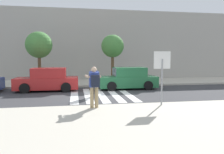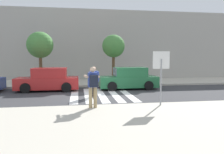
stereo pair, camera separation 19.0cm
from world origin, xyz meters
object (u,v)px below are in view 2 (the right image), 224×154
at_px(photographer_with_backpack, 93,84).
at_px(street_tree_center, 113,47).
at_px(stop_sign, 161,66).
at_px(parked_car_green, 129,79).
at_px(street_tree_west, 40,45).
at_px(parked_car_red, 48,80).
at_px(pedestrian_crossing, 94,80).

xyz_separation_m(photographer_with_backpack, street_tree_center, (2.23, 8.53, 1.95)).
bearing_deg(stop_sign, parked_car_green, 90.60).
bearing_deg(street_tree_west, parked_car_green, -21.30).
relative_size(photographer_with_backpack, parked_car_red, 0.42).
bearing_deg(street_tree_center, parked_car_red, -153.39).
distance_m(street_tree_west, street_tree_center, 5.73).
height_order(parked_car_red, street_tree_center, street_tree_center).
height_order(pedestrian_crossing, street_tree_center, street_tree_center).
relative_size(photographer_with_backpack, parked_car_green, 0.42).
bearing_deg(stop_sign, street_tree_center, 95.20).
bearing_deg(street_tree_center, stop_sign, -84.80).
bearing_deg(parked_car_red, pedestrian_crossing, -42.94).
relative_size(photographer_with_backpack, street_tree_center, 0.44).
relative_size(stop_sign, street_tree_west, 0.58).
xyz_separation_m(parked_car_green, street_tree_center, (-0.70, 2.42, 2.39)).
bearing_deg(street_tree_west, parked_car_red, -70.40).
bearing_deg(stop_sign, pedestrian_crossing, 129.30).
bearing_deg(pedestrian_crossing, stop_sign, -50.70).
bearing_deg(street_tree_center, parked_car_green, -73.80).
distance_m(photographer_with_backpack, street_tree_center, 9.03).
bearing_deg(photographer_with_backpack, parked_car_green, 64.30).
height_order(photographer_with_backpack, pedestrian_crossing, photographer_with_backpack).
relative_size(parked_car_red, street_tree_center, 1.04).
distance_m(stop_sign, street_tree_center, 8.56).
relative_size(parked_car_red, street_tree_west, 1.00).
height_order(stop_sign, parked_car_green, stop_sign).
bearing_deg(photographer_with_backpack, pedestrian_crossing, 85.11).
distance_m(stop_sign, parked_car_green, 6.11).
bearing_deg(street_tree_center, pedestrian_crossing, -110.76).
bearing_deg(pedestrian_crossing, street_tree_center, 69.24).
distance_m(parked_car_green, street_tree_center, 3.48).
height_order(stop_sign, parked_car_red, stop_sign).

